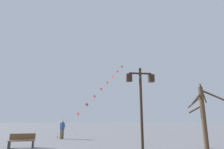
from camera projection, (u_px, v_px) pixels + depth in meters
ground_plane at (90, 137)px, 19.66m from camera, size 160.00×160.00×0.00m
twin_lantern_lamp_post at (141, 93)px, 9.64m from camera, size 1.48×0.28×4.50m
kite_train at (101, 90)px, 25.49m from camera, size 8.50×10.54×10.66m
kite_flyer at (62, 129)px, 17.70m from camera, size 0.47×0.60×1.71m
bare_tree at (203, 113)px, 12.24m from camera, size 2.08×1.94×4.20m
park_bench at (22, 141)px, 12.24m from camera, size 1.64×0.60×0.89m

